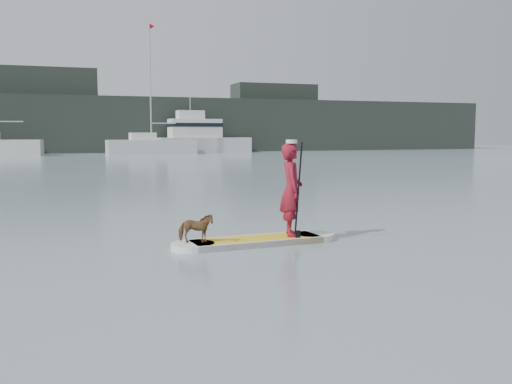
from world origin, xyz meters
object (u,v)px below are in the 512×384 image
object	(u,v)px
sailboat_d	(151,145)
paddleboard	(256,241)
paddler	(291,190)
dog	(196,228)
motor_yacht_a	(200,137)

from	to	relation	value
sailboat_d	paddleboard	bearing A→B (deg)	-98.36
paddleboard	paddler	distance (m)	1.21
paddler	sailboat_d	world-z (taller)	sailboat_d
paddleboard	dog	world-z (taller)	dog
dog	motor_yacht_a	xyz separation A→B (m)	(12.23, 49.76, 1.27)
dog	motor_yacht_a	world-z (taller)	motor_yacht_a
paddler	motor_yacht_a	world-z (taller)	motor_yacht_a
paddler	motor_yacht_a	distance (m)	50.69
paddler	dog	world-z (taller)	paddler
motor_yacht_a	paddler	bearing A→B (deg)	-103.75
dog	motor_yacht_a	size ratio (longest dim) A/B	0.06
paddler	dog	bearing A→B (deg)	108.52
paddleboard	sailboat_d	xyz separation A→B (m)	(5.27, 46.36, 0.84)
dog	paddler	bearing A→B (deg)	-72.18
sailboat_d	dog	bearing A→B (deg)	-99.79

